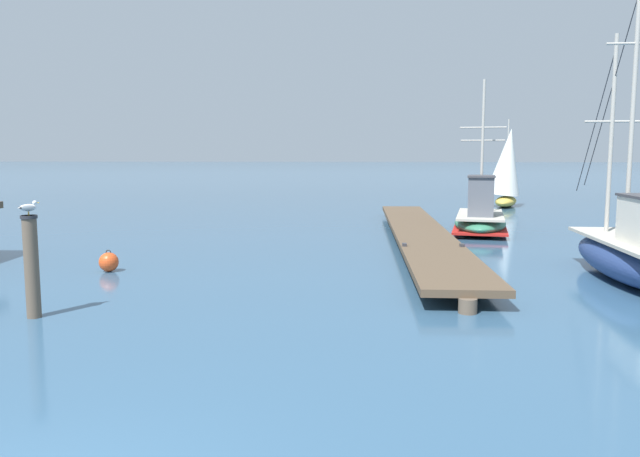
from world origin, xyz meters
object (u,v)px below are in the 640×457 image
fishing_boat_0 (631,253)px  perched_seagull (28,207)px  mooring_buoy (109,262)px  distant_sailboat (507,168)px  fishing_boat_1 (480,216)px  mooring_piling (32,265)px

fishing_boat_0 → perched_seagull: size_ratio=23.84×
mooring_buoy → distant_sailboat: size_ratio=0.12×
fishing_boat_0 → mooring_buoy: size_ratio=12.64×
distant_sailboat → mooring_buoy: bearing=-125.3°
perched_seagull → fishing_boat_1: bearing=51.6°
mooring_buoy → perched_seagull: bearing=-84.2°
fishing_boat_0 → distant_sailboat: bearing=85.6°
fishing_boat_0 → mooring_buoy: fishing_boat_0 is taller
mooring_piling → distant_sailboat: 28.68m
mooring_buoy → distant_sailboat: distant_sailboat is taller
fishing_boat_0 → fishing_boat_1: fishing_boat_0 is taller
fishing_boat_0 → mooring_piling: (-12.45, -4.19, 0.30)m
fishing_boat_0 → mooring_buoy: (-12.91, 0.31, -0.45)m
fishing_boat_0 → distant_sailboat: fishing_boat_0 is taller
fishing_boat_0 → fishing_boat_1: size_ratio=1.20×
mooring_piling → fishing_boat_0: bearing=18.6°
fishing_boat_1 → perched_seagull: 17.08m
fishing_boat_1 → mooring_piling: (-10.57, -13.33, 0.38)m
fishing_boat_0 → fishing_boat_1: (-1.89, 9.14, -0.08)m
mooring_piling → perched_seagull: size_ratio=6.33×
fishing_boat_1 → distant_sailboat: (3.49, 11.64, 1.57)m
fishing_boat_0 → fishing_boat_1: 9.33m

